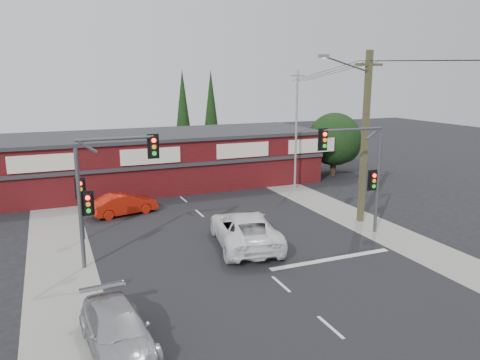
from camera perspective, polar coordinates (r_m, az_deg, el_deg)
name	(u,v)px	position (r m, az deg, el deg)	size (l,w,h in m)	color
ground	(252,259)	(22.72, 1.45, -9.60)	(120.00, 120.00, 0.00)	black
road_strip	(217,228)	(27.08, -2.87, -5.89)	(14.00, 70.00, 0.01)	black
verge_left	(59,249)	(25.68, -21.20, -7.80)	(3.00, 70.00, 0.02)	gray
verge_right	(341,212)	(30.84, 12.20, -3.84)	(3.00, 70.00, 0.02)	gray
stop_line	(331,259)	(23.08, 11.08, -9.44)	(6.50, 0.35, 0.01)	silver
white_suv	(245,229)	(24.17, 0.59, -6.01)	(2.89, 6.28, 1.74)	white
silver_suv	(117,330)	(16.08, -14.72, -17.30)	(1.89, 4.65, 1.35)	#ABAEB1
red_sedan	(124,204)	(30.39, -13.98, -2.86)	(1.45, 4.15, 1.37)	#B61C0B
lane_dashes	(232,241)	(24.95, -0.99, -7.49)	(0.12, 42.80, 0.01)	silver
shop_building	(153,159)	(37.54, -10.54, 2.48)	(27.30, 8.40, 4.22)	#430D10
tree_cluster	(333,142)	(42.13, 11.29, 4.58)	(5.90, 5.10, 5.50)	#2D2116
conifer_near	(183,109)	(44.97, -6.97, 8.53)	(1.80, 1.80, 9.25)	#2D2116
conifer_far	(211,107)	(47.92, -3.55, 8.84)	(1.80, 1.80, 9.25)	#2D2116
traffic_mast_left	(103,182)	(21.82, -16.33, -0.23)	(3.77, 0.27, 5.97)	#47494C
traffic_mast_right	(362,164)	(25.86, 14.62, 1.85)	(3.96, 0.27, 5.97)	#47494C
pedestal_signal	(81,196)	(25.99, -18.83, -1.84)	(0.55, 0.27, 3.38)	#47494C
utility_pole	(363,132)	(28.11, 14.81, 5.66)	(4.38, 0.59, 10.00)	#4D482B
steel_pole	(296,128)	(36.03, 6.87, 6.31)	(1.20, 0.16, 9.00)	gray
power_lines	(444,65)	(23.91, 23.61, 12.67)	(2.01, 29.00, 1.22)	black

